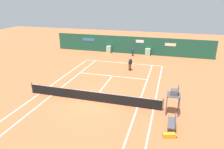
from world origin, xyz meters
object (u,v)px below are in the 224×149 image
Objects in this scene: umpire_chair at (174,94)px; player_on_baseline at (130,63)px; player_bench at (173,122)px; tennis_ball_by_sideline at (153,71)px; tennis_ball_near_service_line at (114,76)px; ball_kid_left_post at (133,52)px; equipment_bag at (170,135)px.

umpire_chair is 1.31× the size of player_on_baseline.
player_bench reaches higher than tennis_ball_by_sideline.
ball_kid_left_post is at bearing 87.27° from tennis_ball_near_service_line.
player_on_baseline reaches higher than ball_kid_left_post.
tennis_ball_near_service_line is at bearing 36.93° from player_on_baseline.
player_bench is 21.77× the size of tennis_ball_by_sideline.
equipment_bag is 0.51× the size of player_on_baseline.
tennis_ball_near_service_line is at bearing 85.64° from ball_kid_left_post.
umpire_chair is 9.40m from tennis_ball_near_service_line.
tennis_ball_by_sideline is (-2.35, 12.80, -0.13)m from equipment_bag.
umpire_chair is 2.56× the size of equipment_bag.
player_on_baseline reaches higher than equipment_bag.
player_on_baseline is at bearing 61.85° from tennis_ball_near_service_line.
tennis_ball_near_service_line is (-6.61, 8.59, -0.48)m from player_bench.
player_on_baseline is 6.75m from ball_kid_left_post.
tennis_ball_near_service_line is (-6.55, 6.54, -1.60)m from umpire_chair.
umpire_chair is at bearing 109.58° from ball_kid_left_post.
ball_kid_left_post reaches higher than equipment_bag.
umpire_chair reaches higher than equipment_bag.
tennis_ball_near_service_line is (-4.15, -3.13, 0.00)m from tennis_ball_by_sideline.
equipment_bag reaches higher than tennis_ball_near_service_line.
equipment_bag reaches higher than tennis_ball_by_sideline.
umpire_chair is 10.48m from player_on_baseline.
player_bench is 21.77× the size of tennis_ball_near_service_line.
tennis_ball_near_service_line is at bearing -143.03° from tennis_ball_by_sideline.
umpire_chair is 2.33m from player_bench.
player_on_baseline is at bearing 96.19° from ball_kid_left_post.
equipment_bag is at bearing 179.11° from umpire_chair.
player_bench is 1.19× the size of ball_kid_left_post.
ball_kid_left_post reaches higher than tennis_ball_by_sideline.
tennis_ball_by_sideline is 1.00× the size of tennis_ball_near_service_line.
tennis_ball_by_sideline is at bearing 100.40° from equipment_bag.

